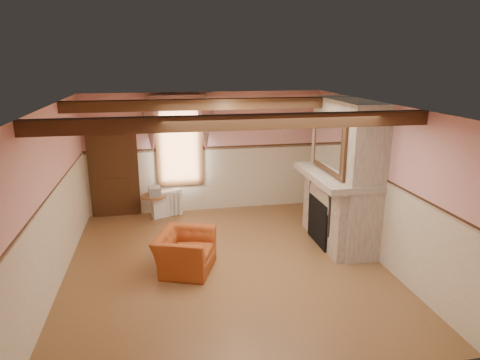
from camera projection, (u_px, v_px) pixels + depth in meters
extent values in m
cube|color=brown|center=(226.00, 265.00, 7.57)|extent=(5.50, 6.00, 0.01)
cube|color=silver|center=(224.00, 105.00, 6.80)|extent=(5.50, 6.00, 0.01)
cube|color=#DE9B99|center=(205.00, 152.00, 10.02)|extent=(5.50, 0.02, 2.80)
cube|color=#DE9B99|center=(270.00, 274.00, 4.35)|extent=(5.50, 0.02, 2.80)
cube|color=#DE9B99|center=(52.00, 199.00, 6.69)|extent=(0.02, 6.00, 2.80)
cube|color=#DE9B99|center=(376.00, 181.00, 7.68)|extent=(0.02, 6.00, 2.80)
cube|color=black|center=(322.00, 221.00, 8.37)|extent=(0.20, 0.95, 0.90)
imported|color=#994219|center=(185.00, 252.00, 7.31)|extent=(1.19, 1.27, 0.66)
cylinder|color=brown|center=(154.00, 207.00, 9.73)|extent=(0.59, 0.59, 0.55)
cube|color=#B7AD8C|center=(155.00, 191.00, 9.61)|extent=(0.29, 0.34, 0.20)
cube|color=white|center=(167.00, 203.00, 9.87)|extent=(0.72, 0.42, 0.60)
imported|color=brown|center=(340.00, 173.00, 7.98)|extent=(0.36, 0.36, 0.09)
cube|color=black|center=(327.00, 162.00, 8.60)|extent=(0.14, 0.24, 0.20)
cylinder|color=gold|center=(330.00, 162.00, 8.41)|extent=(0.11, 0.11, 0.28)
cylinder|color=#B61629|center=(355.00, 180.00, 7.37)|extent=(0.06, 0.06, 0.16)
cylinder|color=yellow|center=(345.00, 175.00, 7.77)|extent=(0.06, 0.06, 0.12)
cube|color=gray|center=(345.00, 173.00, 8.19)|extent=(0.85, 2.00, 2.80)
cube|color=gray|center=(336.00, 176.00, 8.17)|extent=(1.05, 2.05, 0.12)
cube|color=silver|center=(329.00, 145.00, 7.97)|extent=(0.06, 1.44, 1.04)
cube|color=black|center=(114.00, 172.00, 9.68)|extent=(1.10, 0.10, 2.10)
cube|color=white|center=(179.00, 143.00, 9.81)|extent=(1.06, 0.08, 2.02)
cube|color=gray|center=(178.00, 117.00, 9.57)|extent=(1.30, 0.14, 1.40)
cube|color=black|center=(238.00, 122.00, 5.70)|extent=(5.50, 0.18, 0.20)
cube|color=black|center=(214.00, 104.00, 7.96)|extent=(5.50, 0.18, 0.20)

